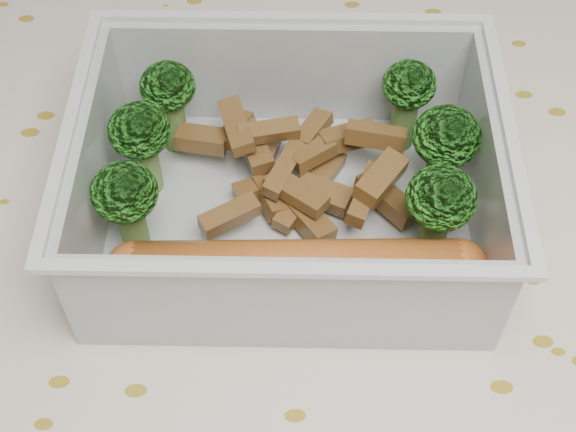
{
  "coord_description": "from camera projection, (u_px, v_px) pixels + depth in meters",
  "views": [
    {
      "loc": [
        -0.01,
        -0.23,
        1.07
      ],
      "look_at": [
        -0.01,
        -0.01,
        0.78
      ],
      "focal_mm": 50.0,
      "sensor_mm": 36.0,
      "label": 1
    }
  ],
  "objects": [
    {
      "name": "dining_table",
      "position": [
        304.0,
        324.0,
        0.45
      ],
      "size": [
        1.4,
        0.9,
        0.75
      ],
      "color": "brown",
      "rests_on": "ground"
    },
    {
      "name": "tablecloth",
      "position": [
        305.0,
        276.0,
        0.41
      ],
      "size": [
        1.46,
        0.96,
        0.19
      ],
      "color": "beige",
      "rests_on": "dining_table"
    },
    {
      "name": "lunch_container",
      "position": [
        289.0,
        191.0,
        0.37
      ],
      "size": [
        0.2,
        0.15,
        0.07
      ],
      "color": "silver",
      "rests_on": "tablecloth"
    },
    {
      "name": "broccoli_florets",
      "position": [
        296.0,
        148.0,
        0.36
      ],
      "size": [
        0.17,
        0.1,
        0.05
      ],
      "color": "#608C3F",
      "rests_on": "lunch_container"
    },
    {
      "name": "meat_pile",
      "position": [
        303.0,
        169.0,
        0.38
      ],
      "size": [
        0.12,
        0.08,
        0.03
      ],
      "color": "brown",
      "rests_on": "lunch_container"
    },
    {
      "name": "sausage",
      "position": [
        297.0,
        269.0,
        0.35
      ],
      "size": [
        0.17,
        0.03,
        0.03
      ],
      "color": "#B05821",
      "rests_on": "lunch_container"
    }
  ]
}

